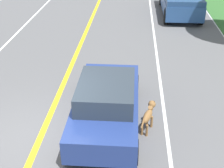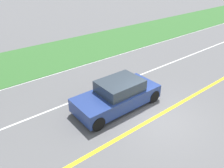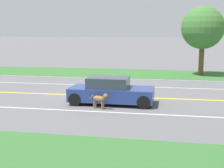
# 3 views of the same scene
# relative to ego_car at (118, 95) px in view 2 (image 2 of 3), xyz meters

# --- Properties ---
(ground_plane) EXTENTS (400.00, 400.00, 0.00)m
(ground_plane) POSITION_rel_ego_car_xyz_m (-1.76, -0.77, -0.64)
(ground_plane) COLOR #5B5B5E
(centre_divider_line) EXTENTS (0.18, 160.00, 0.01)m
(centre_divider_line) POSITION_rel_ego_car_xyz_m (-1.76, -0.77, -0.64)
(centre_divider_line) COLOR yellow
(centre_divider_line) RESTS_ON ground
(lane_edge_line_right) EXTENTS (0.14, 160.00, 0.01)m
(lane_edge_line_right) POSITION_rel_ego_car_xyz_m (5.24, -0.77, -0.64)
(lane_edge_line_right) COLOR white
(lane_edge_line_right) RESTS_ON ground
(lane_dash_same_dir) EXTENTS (0.10, 160.00, 0.01)m
(lane_dash_same_dir) POSITION_rel_ego_car_xyz_m (1.74, -0.77, -0.64)
(lane_dash_same_dir) COLOR white
(lane_dash_same_dir) RESTS_ON ground
(grass_verge_right) EXTENTS (6.00, 160.00, 0.03)m
(grass_verge_right) POSITION_rel_ego_car_xyz_m (8.24, -0.77, -0.63)
(grass_verge_right) COLOR #33662D
(grass_verge_right) RESTS_ON ground
(ego_car) EXTENTS (1.84, 4.26, 1.38)m
(ego_car) POSITION_rel_ego_car_xyz_m (0.00, 0.00, 0.00)
(ego_car) COLOR navy
(ego_car) RESTS_ON ground
(dog) EXTENTS (0.46, 1.07, 0.79)m
(dog) POSITION_rel_ego_car_xyz_m (1.20, -0.29, -0.14)
(dog) COLOR olive
(dog) RESTS_ON ground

